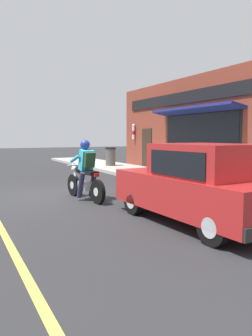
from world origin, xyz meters
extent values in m
plane|color=#2B2B2D|center=(0.00, 0.00, 0.00)|extent=(80.00, 80.00, 0.00)
cube|color=#ADAAA3|center=(5.00, 3.00, 0.07)|extent=(2.60, 22.00, 0.14)
cube|color=brown|center=(6.55, 2.27, 2.10)|extent=(0.50, 10.06, 4.20)
cube|color=black|center=(6.28, 1.01, 1.55)|extent=(0.04, 4.22, 2.10)
cube|color=black|center=(6.30, 1.01, 1.55)|extent=(0.02, 4.43, 2.20)
cube|color=#2D2319|center=(6.28, 5.03, 1.05)|extent=(0.04, 0.90, 2.10)
cube|color=navy|center=(5.95, 1.01, 2.75)|extent=(0.81, 4.83, 0.24)
cube|color=black|center=(6.27, 2.27, 3.35)|extent=(0.06, 8.55, 0.50)
cylinder|color=white|center=(6.20, 6.29, 1.90)|extent=(0.14, 0.14, 0.70)
cylinder|color=red|center=(6.20, 6.29, 1.90)|extent=(0.15, 0.15, 0.20)
sphere|color=silver|center=(6.20, 6.29, 2.30)|extent=(0.16, 0.16, 0.16)
cylinder|color=black|center=(0.51, -0.38, 0.31)|extent=(0.17, 0.63, 0.62)
cylinder|color=silver|center=(0.51, -0.38, 0.31)|extent=(0.14, 0.23, 0.22)
cylinder|color=black|center=(0.67, -1.77, 0.31)|extent=(0.17, 0.63, 0.62)
cylinder|color=silver|center=(0.67, -1.77, 0.31)|extent=(0.14, 0.23, 0.22)
cube|color=silver|center=(0.59, -1.12, 0.39)|extent=(0.32, 0.43, 0.24)
ellipsoid|color=black|center=(0.56, -0.87, 0.80)|extent=(0.36, 0.55, 0.24)
cube|color=black|center=(0.62, -1.35, 0.76)|extent=(0.32, 0.59, 0.10)
cylinder|color=silver|center=(0.52, -0.48, 0.62)|extent=(0.11, 0.33, 0.68)
cylinder|color=silver|center=(0.53, -0.60, 0.91)|extent=(0.56, 0.10, 0.04)
sphere|color=silver|center=(0.51, -0.43, 0.79)|extent=(0.16, 0.16, 0.16)
cylinder|color=silver|center=(0.80, -1.50, 0.29)|extent=(0.14, 0.56, 0.08)
cube|color=red|center=(0.66, -1.72, 0.73)|extent=(0.13, 0.07, 0.08)
cylinder|color=#282D4C|center=(0.42, -1.21, 0.43)|extent=(0.18, 0.36, 0.71)
cylinder|color=#282D4C|center=(0.78, -1.17, 0.43)|extent=(0.18, 0.36, 0.71)
cube|color=#33B2D1|center=(0.60, -1.17, 1.08)|extent=(0.38, 0.36, 0.57)
cylinder|color=#33B2D1|center=(0.37, -0.96, 1.12)|extent=(0.15, 0.53, 0.26)
cylinder|color=#33B2D1|center=(0.77, -0.91, 1.12)|extent=(0.15, 0.53, 0.26)
sphere|color=navy|center=(0.59, -1.11, 1.49)|extent=(0.26, 0.26, 0.26)
cube|color=#1E4728|center=(0.62, -1.33, 1.10)|extent=(0.31, 0.27, 0.42)
cylinder|color=black|center=(0.94, -3.17, 0.30)|extent=(0.20, 0.61, 0.60)
cylinder|color=silver|center=(0.94, -3.17, 0.30)|extent=(0.21, 0.34, 0.33)
cylinder|color=black|center=(2.38, -3.13, 0.30)|extent=(0.20, 0.61, 0.60)
cylinder|color=silver|center=(2.38, -3.13, 0.30)|extent=(0.21, 0.34, 0.33)
cylinder|color=black|center=(1.01, -5.57, 0.30)|extent=(0.20, 0.61, 0.60)
cylinder|color=silver|center=(1.01, -5.57, 0.30)|extent=(0.21, 0.34, 0.33)
cube|color=red|center=(1.69, -4.35, 0.60)|extent=(1.75, 3.75, 0.70)
cube|color=red|center=(1.70, -4.60, 1.24)|extent=(1.50, 1.94, 0.66)
cube|color=black|center=(1.67, -3.73, 1.19)|extent=(1.33, 0.39, 0.51)
cube|color=black|center=(0.97, -4.62, 1.22)|extent=(0.08, 1.52, 0.46)
cube|color=black|center=(2.42, -4.58, 1.22)|extent=(0.08, 1.52, 0.46)
cube|color=silver|center=(1.13, -2.50, 0.72)|extent=(0.24, 0.05, 0.14)
cube|color=silver|center=(2.14, -2.47, 0.72)|extent=(0.24, 0.05, 0.14)
cube|color=#28282B|center=(1.64, -2.52, 0.35)|extent=(1.61, 0.17, 0.20)
cube|color=black|center=(4.38, -2.26, 0.16)|extent=(0.36, 0.36, 0.04)
cone|color=orange|center=(4.38, -2.26, 0.46)|extent=(0.28, 0.28, 0.56)
cylinder|color=white|center=(4.38, -2.26, 0.48)|extent=(0.20, 0.20, 0.08)
cylinder|color=red|center=(4.48, 0.27, 0.22)|extent=(0.24, 0.24, 0.16)
cylinder|color=red|center=(4.48, 0.27, 0.59)|extent=(0.18, 0.18, 0.58)
sphere|color=red|center=(4.48, 0.27, 0.92)|extent=(0.20, 0.20, 0.20)
cylinder|color=red|center=(4.35, 0.27, 0.64)|extent=(0.10, 0.08, 0.08)
cylinder|color=red|center=(4.61, 0.27, 0.64)|extent=(0.10, 0.08, 0.08)
cylinder|color=#514C47|center=(4.93, 6.54, 0.59)|extent=(0.52, 0.52, 0.90)
cylinder|color=black|center=(4.93, 6.54, 1.08)|extent=(0.56, 0.56, 0.08)
camera|label=1|loc=(-2.52, -9.34, 1.71)|focal=35.00mm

